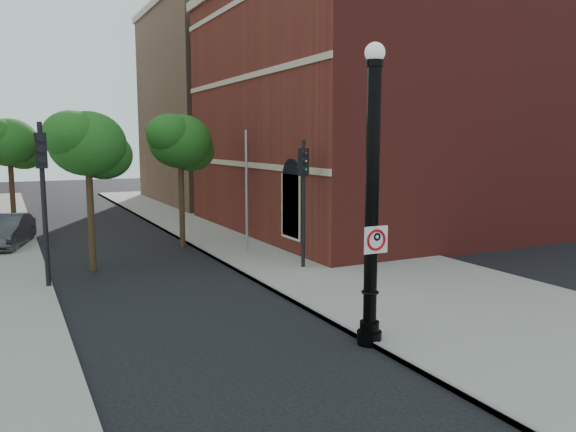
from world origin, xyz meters
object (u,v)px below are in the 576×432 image
lamppost (372,210)px  traffic_signal_right (304,183)px  no_parking_sign (376,240)px  traffic_signal_left (42,178)px  parked_car (5,231)px

lamppost → traffic_signal_right: lamppost is taller
lamppost → no_parking_sign: 0.67m
no_parking_sign → traffic_signal_left: 10.65m
lamppost → traffic_signal_left: size_ratio=1.29×
parked_car → no_parking_sign: bearing=-51.4°
lamppost → parked_car: size_ratio=1.51×
parked_car → traffic_signal_right: bearing=-29.9°
lamppost → parked_car: lamppost is taller
lamppost → traffic_signal_right: (2.17, 7.19, 0.03)m
lamppost → no_parking_sign: bearing=-88.0°
no_parking_sign → parked_car: 18.44m
traffic_signal_left → traffic_signal_right: traffic_signal_left is taller
no_parking_sign → parked_car: no_parking_sign is taller
no_parking_sign → traffic_signal_right: (2.16, 7.37, 0.68)m
lamppost → parked_car: (-7.34, 16.65, -2.36)m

